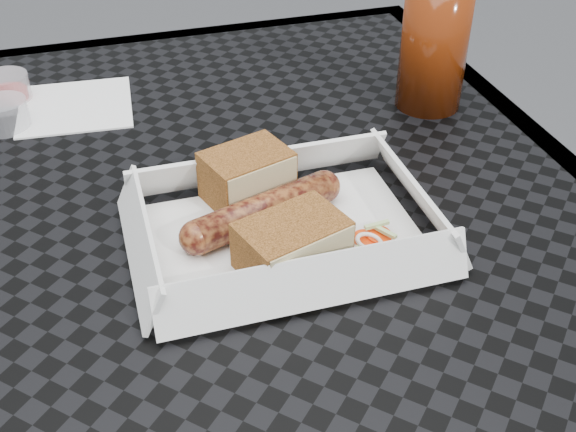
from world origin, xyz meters
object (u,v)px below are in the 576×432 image
object	(u,v)px
drink_glass	(435,39)
bratwurst	(263,211)
patio_table	(173,273)
food_tray	(285,236)

from	to	relation	value
drink_glass	bratwurst	bearing A→B (deg)	-144.27
patio_table	food_tray	bearing A→B (deg)	-38.81
patio_table	drink_glass	bearing A→B (deg)	20.08
patio_table	food_tray	distance (m)	0.14
food_tray	patio_table	bearing A→B (deg)	141.19
food_tray	drink_glass	xyz separation A→B (m)	(0.22, 0.18, 0.07)
bratwurst	drink_glass	distance (m)	0.29
food_tray	bratwurst	xyz separation A→B (m)	(-0.01, 0.02, 0.02)
patio_table	drink_glass	distance (m)	0.36
patio_table	food_tray	size ratio (longest dim) A/B	3.64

